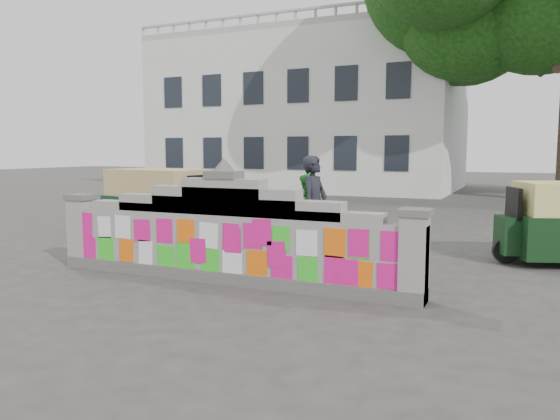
{
  "coord_description": "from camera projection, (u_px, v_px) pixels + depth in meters",
  "views": [
    {
      "loc": [
        4.4,
        -7.52,
        2.12
      ],
      "look_at": [
        0.53,
        1.0,
        1.1
      ],
      "focal_mm": 35.0,
      "sensor_mm": 36.0,
      "label": 1
    }
  ],
  "objects": [
    {
      "name": "cyclist_bike",
      "position": [
        314.0,
        241.0,
        9.69
      ],
      "size": [
        2.07,
        0.92,
        1.05
      ],
      "primitive_type": "imported",
      "rotation": [
        0.0,
        0.0,
        1.46
      ],
      "color": "black",
      "rests_on": "ground"
    },
    {
      "name": "pedestrian",
      "position": [
        307.0,
        216.0,
        10.83
      ],
      "size": [
        0.79,
        0.93,
        1.67
      ],
      "primitive_type": "imported",
      "rotation": [
        0.0,
        0.0,
        -1.36
      ],
      "color": "#289228",
      "rests_on": "ground"
    },
    {
      "name": "parapet_wall",
      "position": [
        224.0,
        236.0,
        8.76
      ],
      "size": [
        6.48,
        0.44,
        2.01
      ],
      "color": "#4C4C49",
      "rests_on": "ground"
    },
    {
      "name": "ground",
      "position": [
        225.0,
        282.0,
        8.85
      ],
      "size": [
        100.0,
        100.0,
        0.0
      ],
      "primitive_type": "plane",
      "color": "#383533",
      "rests_on": "ground"
    },
    {
      "name": "building",
      "position": [
        312.0,
        117.0,
        31.19
      ],
      "size": [
        16.0,
        10.0,
        8.9
      ],
      "color": "silver",
      "rests_on": "ground"
    },
    {
      "name": "rickshaw_left",
      "position": [
        161.0,
        202.0,
        13.3
      ],
      "size": [
        3.1,
        1.78,
        1.67
      ],
      "rotation": [
        0.0,
        0.0,
        -0.15
      ],
      "color": "#103022",
      "rests_on": "ground"
    },
    {
      "name": "cyclist_rider",
      "position": [
        314.0,
        220.0,
        9.65
      ],
      "size": [
        0.5,
        0.7,
        1.79
      ],
      "primitive_type": "imported",
      "rotation": [
        0.0,
        0.0,
        1.46
      ],
      "color": "black",
      "rests_on": "ground"
    }
  ]
}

